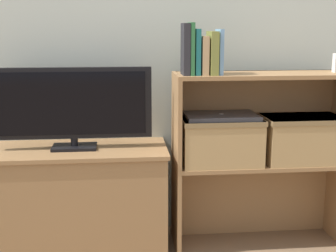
# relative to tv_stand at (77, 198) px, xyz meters

# --- Properties ---
(wall_back) EXTENTS (10.00, 0.05, 2.40)m
(wall_back) POSITION_rel_tv_stand_xyz_m (0.47, 0.23, 0.93)
(wall_back) COLOR #B2BCB2
(wall_back) RESTS_ON ground_plane
(tv_stand) EXTENTS (0.93, 0.40, 0.53)m
(tv_stand) POSITION_rel_tv_stand_xyz_m (0.00, 0.00, 0.00)
(tv_stand) COLOR olive
(tv_stand) RESTS_ON ground_plane
(tv) EXTENTS (0.78, 0.14, 0.41)m
(tv) POSITION_rel_tv_stand_xyz_m (-0.00, -0.00, 0.49)
(tv) COLOR black
(tv) RESTS_ON tv_stand
(bookshelf_lower_tier) EXTENTS (0.89, 0.29, 0.45)m
(bookshelf_lower_tier) POSITION_rel_tv_stand_xyz_m (0.95, 0.01, 0.02)
(bookshelf_lower_tier) COLOR olive
(bookshelf_lower_tier) RESTS_ON ground_plane
(bookshelf_upper_tier) EXTENTS (0.89, 0.29, 0.45)m
(bookshelf_upper_tier) POSITION_rel_tv_stand_xyz_m (0.95, 0.01, 0.47)
(bookshelf_upper_tier) COLOR olive
(bookshelf_upper_tier) RESTS_ON bookshelf_lower_tier
(book_charcoal) EXTENTS (0.03, 0.13, 0.24)m
(book_charcoal) POSITION_rel_tv_stand_xyz_m (0.55, -0.09, 0.76)
(book_charcoal) COLOR #232328
(book_charcoal) RESTS_ON bookshelf_upper_tier
(book_forest) EXTENTS (0.02, 0.13, 0.25)m
(book_forest) POSITION_rel_tv_stand_xyz_m (0.57, -0.09, 0.76)
(book_forest) COLOR #286638
(book_forest) RESTS_ON bookshelf_upper_tier
(book_teal) EXTENTS (0.02, 0.12, 0.22)m
(book_teal) POSITION_rel_tv_stand_xyz_m (0.60, -0.09, 0.75)
(book_teal) COLOR #1E7075
(book_teal) RESTS_ON bookshelf_upper_tier
(book_tan) EXTENTS (0.03, 0.13, 0.18)m
(book_tan) POSITION_rel_tv_stand_xyz_m (0.64, -0.09, 0.73)
(book_tan) COLOR tan
(book_tan) RESTS_ON bookshelf_upper_tier
(book_olive) EXTENTS (0.04, 0.15, 0.20)m
(book_olive) POSITION_rel_tv_stand_xyz_m (0.68, -0.09, 0.74)
(book_olive) COLOR olive
(book_olive) RESTS_ON bookshelf_upper_tier
(book_skyblue) EXTENTS (0.02, 0.12, 0.21)m
(book_skyblue) POSITION_rel_tv_stand_xyz_m (0.71, -0.09, 0.75)
(book_skyblue) COLOR #709ECC
(book_skyblue) RESTS_ON bookshelf_upper_tier
(storage_basket_left) EXTENTS (0.40, 0.26, 0.23)m
(storage_basket_left) POSITION_rel_tv_stand_xyz_m (0.73, -0.06, 0.31)
(storage_basket_left) COLOR tan
(storage_basket_left) RESTS_ON bookshelf_lower_tier
(storage_basket_right) EXTENTS (0.40, 0.26, 0.23)m
(storage_basket_right) POSITION_rel_tv_stand_xyz_m (1.16, -0.06, 0.31)
(storage_basket_right) COLOR tan
(storage_basket_right) RESTS_ON bookshelf_lower_tier
(laptop) EXTENTS (0.36, 0.23, 0.02)m
(laptop) POSITION_rel_tv_stand_xyz_m (0.73, -0.06, 0.43)
(laptop) COLOR #2D2D33
(laptop) RESTS_ON storage_basket_left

